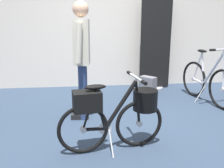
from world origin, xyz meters
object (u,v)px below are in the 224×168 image
object	(u,v)px
floor_banner_stand	(155,49)
visitor_near_wall	(82,54)
backpack_on_floor	(148,87)
display_bike_left	(207,81)
folding_bike_foreground	(116,112)

from	to	relation	value
floor_banner_stand	visitor_near_wall	world-z (taller)	floor_banner_stand
backpack_on_floor	visitor_near_wall	bearing A→B (deg)	-143.36
display_bike_left	backpack_on_floor	size ratio (longest dim) A/B	3.68
display_bike_left	backpack_on_floor	xyz separation A→B (m)	(-0.90, 0.42, -0.18)
display_bike_left	visitor_near_wall	bearing A→B (deg)	-167.73
folding_bike_foreground	visitor_near_wall	bearing A→B (deg)	110.32
floor_banner_stand	visitor_near_wall	size ratio (longest dim) A/B	1.10
floor_banner_stand	backpack_on_floor	xyz separation A→B (m)	(-0.26, -0.54, -0.61)
floor_banner_stand	backpack_on_floor	world-z (taller)	floor_banner_stand
backpack_on_floor	folding_bike_foreground	bearing A→B (deg)	-114.07
folding_bike_foreground	floor_banner_stand	bearing A→B (deg)	65.52
floor_banner_stand	backpack_on_floor	distance (m)	0.85
folding_bike_foreground	display_bike_left	xyz separation A→B (m)	(1.71, 1.40, -0.07)
display_bike_left	visitor_near_wall	distance (m)	2.17
floor_banner_stand	display_bike_left	xyz separation A→B (m)	(0.64, -0.95, -0.43)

